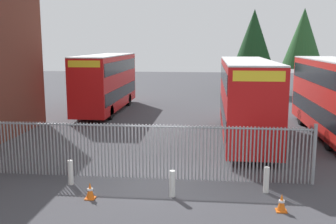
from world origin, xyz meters
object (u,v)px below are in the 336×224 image
object	(u,v)px
bollard_center_front	(172,184)
traffic_cone_mid_forecourt	(282,203)
bollard_near_left	(71,172)
bollard_near_right	(266,180)
traffic_cone_by_gate	(90,191)
double_decker_bus_behind_fence_right	(106,81)
double_decker_bus_near_gate	(335,94)
double_decker_bus_behind_fence_left	(246,97)

from	to	relation	value
bollard_center_front	traffic_cone_mid_forecourt	bearing A→B (deg)	-13.47
bollard_near_left	bollard_near_right	world-z (taller)	same
bollard_near_right	traffic_cone_by_gate	size ratio (longest dim) A/B	1.61
bollard_near_left	traffic_cone_mid_forecourt	size ratio (longest dim) A/B	1.61
double_decker_bus_behind_fence_right	bollard_near_right	distance (m)	19.30
bollard_near_right	traffic_cone_by_gate	distance (m)	6.28
double_decker_bus_near_gate	traffic_cone_by_gate	xyz separation A→B (m)	(-11.20, -10.77, -2.13)
double_decker_bus_behind_fence_left	double_decker_bus_behind_fence_right	world-z (taller)	same
double_decker_bus_near_gate	double_decker_bus_behind_fence_left	size ratio (longest dim) A/B	1.00
double_decker_bus_near_gate	bollard_near_left	size ratio (longest dim) A/B	11.38
double_decker_bus_near_gate	bollard_near_right	distance (m)	10.95
bollard_near_left	traffic_cone_mid_forecourt	world-z (taller)	bollard_near_left
bollard_center_front	traffic_cone_by_gate	bearing A→B (deg)	-170.02
traffic_cone_mid_forecourt	double_decker_bus_behind_fence_left	bearing A→B (deg)	92.20
bollard_near_left	traffic_cone_by_gate	xyz separation A→B (m)	(1.16, -1.31, -0.19)
bollard_center_front	traffic_cone_mid_forecourt	xyz separation A→B (m)	(3.61, -0.86, -0.19)
bollard_near_left	bollard_center_front	bearing A→B (deg)	-11.54
traffic_cone_by_gate	double_decker_bus_behind_fence_right	bearing A→B (deg)	102.85
bollard_near_left	bollard_center_front	size ratio (longest dim) A/B	1.00
double_decker_bus_behind_fence_right	traffic_cone_mid_forecourt	xyz separation A→B (m)	(10.43, -17.91, -2.13)
traffic_cone_mid_forecourt	double_decker_bus_near_gate	bearing A→B (deg)	66.78
bollard_near_right	double_decker_bus_near_gate	bearing A→B (deg)	62.06
double_decker_bus_near_gate	double_decker_bus_behind_fence_left	xyz separation A→B (m)	(-5.15, -1.56, 0.00)
double_decker_bus_behind_fence_left	bollard_near_right	world-z (taller)	double_decker_bus_behind_fence_left
double_decker_bus_behind_fence_right	bollard_near_left	bearing A→B (deg)	-80.06
double_decker_bus_behind_fence_right	traffic_cone_by_gate	bearing A→B (deg)	-77.15
double_decker_bus_behind_fence_left	traffic_cone_by_gate	size ratio (longest dim) A/B	18.32
bollard_center_front	traffic_cone_mid_forecourt	distance (m)	3.71
double_decker_bus_behind_fence_right	traffic_cone_by_gate	xyz separation A→B (m)	(4.00, -17.54, -2.13)
double_decker_bus_behind_fence_left	traffic_cone_by_gate	bearing A→B (deg)	-123.31
bollard_near_right	traffic_cone_by_gate	bearing A→B (deg)	-168.49
bollard_center_front	double_decker_bus_behind_fence_left	bearing A→B (deg)	69.63
double_decker_bus_behind_fence_right	bollard_near_right	world-z (taller)	double_decker_bus_behind_fence_right
double_decker_bus_near_gate	bollard_near_left	xyz separation A→B (m)	(-12.36, -9.47, -1.95)
double_decker_bus_behind_fence_left	bollard_center_front	bearing A→B (deg)	-110.37
bollard_center_front	bollard_near_left	bearing A→B (deg)	168.46
bollard_near_right	traffic_cone_by_gate	world-z (taller)	bollard_near_right
double_decker_bus_near_gate	double_decker_bus_behind_fence_right	xyz separation A→B (m)	(-15.21, 6.77, 0.00)
double_decker_bus_near_gate	double_decker_bus_behind_fence_right	world-z (taller)	same
bollard_near_left	traffic_cone_by_gate	size ratio (longest dim) A/B	1.61
bollard_center_front	traffic_cone_by_gate	size ratio (longest dim) A/B	1.61
bollard_near_left	bollard_near_right	xyz separation A→B (m)	(7.31, -0.05, 0.00)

